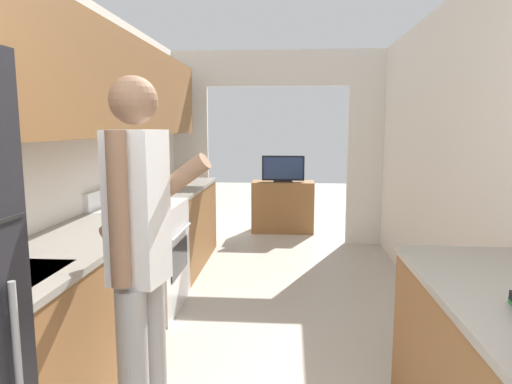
% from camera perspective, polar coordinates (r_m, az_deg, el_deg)
% --- Properties ---
extents(wall_left, '(0.38, 7.93, 2.50)m').
position_cam_1_polar(wall_left, '(3.36, -21.99, 7.59)').
color(wall_left, white).
rests_on(wall_left, ground_plane).
extents(wall_right, '(0.06, 7.93, 2.50)m').
position_cam_1_polar(wall_right, '(2.87, 29.35, 1.40)').
color(wall_right, white).
rests_on(wall_right, ground_plane).
extents(wall_far_with_doorway, '(3.13, 0.06, 2.50)m').
position_cam_1_polar(wall_far_with_doorway, '(5.98, 2.65, 7.42)').
color(wall_far_with_doorway, white).
rests_on(wall_far_with_doorway, ground_plane).
extents(counter_left, '(0.62, 4.33, 0.90)m').
position_cam_1_polar(counter_left, '(3.85, -14.85, -8.51)').
color(counter_left, brown).
rests_on(counter_left, ground_plane).
extents(range_oven, '(0.66, 0.78, 1.04)m').
position_cam_1_polar(range_oven, '(3.99, -13.98, -7.80)').
color(range_oven, white).
rests_on(range_oven, ground_plane).
extents(person, '(0.56, 0.42, 1.74)m').
position_cam_1_polar(person, '(2.05, -14.36, -8.88)').
color(person, '#9E9E9E').
rests_on(person, ground_plane).
extents(tv_cabinet, '(0.90, 0.42, 0.74)m').
position_cam_1_polar(tv_cabinet, '(6.71, 3.38, -1.83)').
color(tv_cabinet, brown).
rests_on(tv_cabinet, ground_plane).
extents(television, '(0.61, 0.16, 0.38)m').
position_cam_1_polar(television, '(6.59, 3.41, 2.88)').
color(television, black).
rests_on(television, tv_cabinet).
extents(knife, '(0.15, 0.30, 0.02)m').
position_cam_1_polar(knife, '(4.54, -12.33, -0.02)').
color(knife, '#B7B7BC').
rests_on(knife, counter_left).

